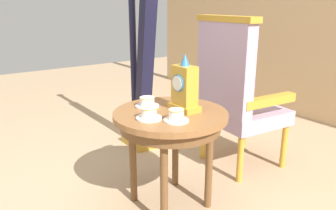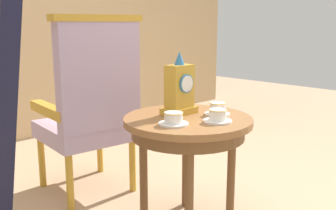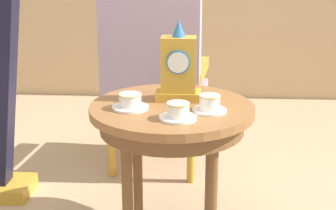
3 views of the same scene
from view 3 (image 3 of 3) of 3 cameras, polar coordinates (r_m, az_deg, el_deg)
The scene contains 6 objects.
side_table at distance 2.10m, azimuth 0.43°, elevation -2.01°, with size 0.67×0.67×0.61m.
teacup_left at distance 2.03m, azimuth -4.25°, elevation 0.33°, with size 0.15×0.15×0.06m.
teacup_right at distance 1.90m, azimuth 1.12°, elevation -0.77°, with size 0.14×0.14×0.06m.
teacup_center at distance 2.00m, azimuth 4.66°, elevation 0.08°, with size 0.14×0.14×0.07m.
mantel_clock at distance 2.12m, azimuth 1.18°, elevation 4.12°, with size 0.19×0.11×0.34m.
armchair at distance 2.76m, azimuth -1.55°, elevation 4.00°, with size 0.59×0.58×1.14m.
Camera 3 is at (0.14, -1.97, 1.23)m, focal length 54.61 mm.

